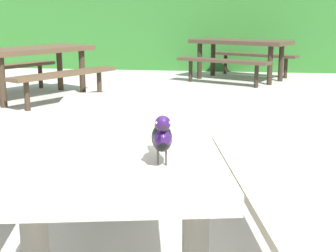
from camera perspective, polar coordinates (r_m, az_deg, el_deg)
The scene contains 5 objects.
hedge_wall at distance 11.18m, azimuth 7.57°, elevation 12.90°, with size 28.00×1.99×2.27m, color #2D6B28.
picnic_table_foreground at distance 2.26m, azimuth -5.47°, elevation -4.32°, with size 1.99×2.01×0.74m.
bird_grackle at distance 1.59m, azimuth -0.73°, elevation -1.25°, with size 0.10×0.28×0.18m.
picnic_table_mid_left at distance 7.26m, azimuth -15.90°, elevation 7.59°, with size 2.31×2.32×0.74m.
picnic_table_far_centre at distance 8.98m, azimuth 8.63°, elevation 9.01°, with size 2.27×2.25×0.74m.
Camera 1 is at (0.12, -2.24, 1.25)m, focal length 50.80 mm.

